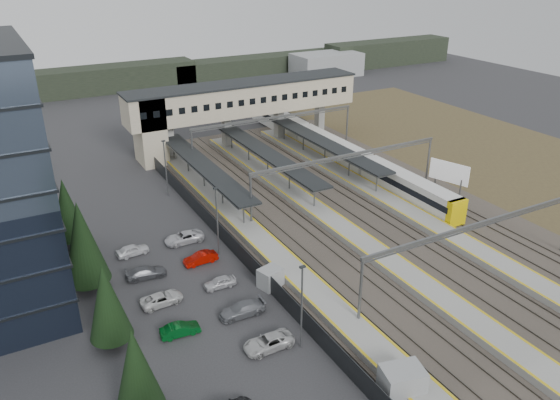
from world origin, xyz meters
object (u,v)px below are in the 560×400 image
relay_cabin_near (402,383)px  relay_cabin_far (270,278)px  billboard (449,173)px  train (334,149)px  footbridge (229,103)px

relay_cabin_near → relay_cabin_far: size_ratio=1.36×
billboard → train: bearing=107.8°
relay_cabin_far → footbridge: bearing=71.4°
relay_cabin_near → footbridge: (11.95, 58.52, 6.62)m
relay_cabin_near → relay_cabin_far: relay_cabin_near is taller
relay_cabin_far → footbridge: footbridge is taller
relay_cabin_near → relay_cabin_far: 18.07m
relay_cabin_near → footbridge: bearing=78.5°
relay_cabin_near → billboard: 40.34m
relay_cabin_near → train: 51.59m
relay_cabin_near → footbridge: footbridge is taller
footbridge → billboard: footbridge is taller
footbridge → billboard: bearing=-60.1°
footbridge → relay_cabin_near: bearing=-101.5°
relay_cabin_near → train: train is taller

